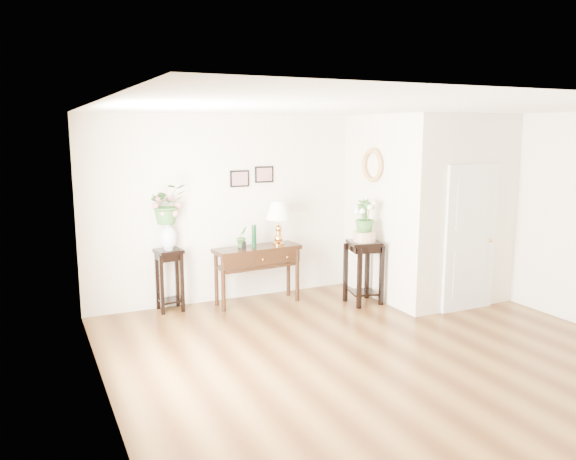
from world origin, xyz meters
TOP-DOWN VIEW (x-y plane):
  - floor at (0.00, 0.00)m, footprint 6.00×5.50m
  - ceiling at (0.00, 0.00)m, footprint 6.00×5.50m
  - wall_back at (0.00, 2.75)m, footprint 6.00×0.02m
  - wall_left at (-3.00, 0.00)m, footprint 0.02×5.50m
  - wall_right at (3.00, 0.00)m, footprint 0.02×5.50m
  - partition at (2.10, 1.77)m, footprint 1.80×1.95m
  - door at (2.10, 0.78)m, footprint 0.90×0.05m
  - art_print_left at (-0.65, 2.73)m, footprint 0.30×0.02m
  - art_print_right at (-0.25, 2.73)m, footprint 0.30×0.02m
  - wall_ornament at (1.16, 1.90)m, footprint 0.07×0.51m
  - console_table at (-0.53, 2.35)m, footprint 1.33×0.53m
  - table_lamp at (-0.18, 2.35)m, footprint 0.49×0.49m
  - green_vase at (-0.58, 2.35)m, footprint 0.09×0.09m
  - potted_plant at (-0.77, 2.35)m, footprint 0.21×0.19m
  - plant_stand_a at (-1.80, 2.57)m, footprint 0.40×0.40m
  - porcelain_vase at (-1.80, 2.57)m, footprint 0.26×0.26m
  - lily_arrangement at (-1.80, 2.57)m, footprint 0.58×0.53m
  - plant_stand_b at (0.90, 1.67)m, footprint 0.54×0.54m
  - ceramic_bowl at (0.90, 1.67)m, footprint 0.35×0.35m
  - narcissus at (0.90, 1.67)m, footprint 0.36×0.36m

SIDE VIEW (x-z plane):
  - floor at x=0.00m, z-range -0.01..0.01m
  - console_table at x=-0.53m, z-range 0.00..0.87m
  - plant_stand_a at x=-1.80m, z-range 0.00..0.90m
  - plant_stand_b at x=0.90m, z-range 0.00..0.95m
  - potted_plant at x=-0.77m, z-range 0.87..1.17m
  - ceramic_bowl at x=0.90m, z-range 0.96..1.10m
  - green_vase at x=-0.58m, z-range 0.87..1.20m
  - door at x=2.10m, z-range 0.00..2.10m
  - porcelain_vase at x=-1.80m, z-range 0.92..1.33m
  - table_lamp at x=-0.18m, z-range 0.88..1.55m
  - narcissus at x=0.90m, z-range 1.07..1.57m
  - wall_back at x=0.00m, z-range 0.00..2.80m
  - wall_left at x=-3.00m, z-range 0.00..2.80m
  - wall_right at x=3.00m, z-range 0.00..2.80m
  - partition at x=2.10m, z-range 0.00..2.80m
  - lily_arrangement at x=-1.80m, z-range 1.30..1.87m
  - art_print_left at x=-0.65m, z-range 1.73..1.98m
  - art_print_right at x=-0.25m, z-range 1.77..2.02m
  - wall_ornament at x=1.16m, z-range 1.79..2.30m
  - ceiling at x=0.00m, z-range 2.79..2.81m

